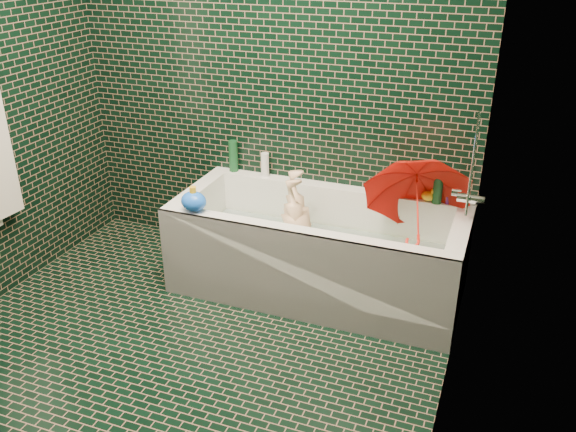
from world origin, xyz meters
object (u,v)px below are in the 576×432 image
at_px(rubber_duck, 429,195).
at_px(bath_toy, 194,201).
at_px(umbrella, 418,208).
at_px(bathtub, 317,259).
at_px(child, 302,240).

xyz_separation_m(rubber_duck, bath_toy, (-1.22, -0.62, 0.02)).
distance_m(rubber_duck, bath_toy, 1.37).
bearing_deg(umbrella, bath_toy, -173.07).
relative_size(rubber_duck, bath_toy, 0.60).
xyz_separation_m(bathtub, umbrella, (0.55, 0.08, 0.39)).
bearing_deg(child, umbrella, 83.49).
relative_size(child, bath_toy, 4.49).
bearing_deg(bathtub, umbrella, 7.96).
xyz_separation_m(child, umbrella, (0.66, 0.05, 0.30)).
bearing_deg(bath_toy, umbrella, 39.02).
xyz_separation_m(bathtub, rubber_duck, (0.58, 0.32, 0.38)).
height_order(child, umbrella, umbrella).
xyz_separation_m(child, bath_toy, (-0.54, -0.32, 0.30)).
height_order(child, bath_toy, bath_toy).
distance_m(child, bath_toy, 0.70).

